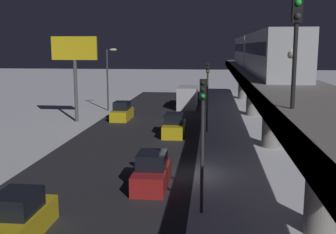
{
  "coord_description": "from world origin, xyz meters",
  "views": [
    {
      "loc": [
        -1.83,
        25.12,
        7.86
      ],
      "look_at": [
        2.17,
        -12.67,
        1.42
      ],
      "focal_mm": 44.48,
      "sensor_mm": 36.0,
      "label": 1
    }
  ],
  "objects": [
    {
      "name": "subway_train",
      "position": [
        -6.53,
        -18.6,
        7.39
      ],
      "size": [
        2.94,
        36.87,
        3.4
      ],
      "color": "#B7BABF",
      "rests_on": "elevated_railway"
    },
    {
      "name": "elevated_railway",
      "position": [
        -6.44,
        -0.0,
        4.85
      ],
      "size": [
        5.0,
        93.36,
        5.61
      ],
      "color": "gray",
      "rests_on": "ground_plane"
    },
    {
      "name": "sedan_yellow_3",
      "position": [
        6.07,
        9.61,
        0.8
      ],
      "size": [
        1.8,
        4.41,
        1.97
      ],
      "color": "gold",
      "rests_on": "ground_plane"
    },
    {
      "name": "sedan_red",
      "position": [
        1.47,
        2.61,
        0.8
      ],
      "size": [
        1.8,
        4.31,
        1.97
      ],
      "rotation": [
        0.0,
        0.0,
        3.14
      ],
      "color": "#A51E1E",
      "rests_on": "ground_plane"
    },
    {
      "name": "sedan_yellow",
      "position": [
        1.47,
        -11.38,
        0.78
      ],
      "size": [
        1.91,
        4.53,
        1.97
      ],
      "rotation": [
        0.0,
        0.0,
        3.14
      ],
      "color": "gold",
      "rests_on": "ground_plane"
    },
    {
      "name": "traffic_light_near",
      "position": [
        -1.43,
        6.15,
        4.2
      ],
      "size": [
        0.32,
        0.44,
        6.4
      ],
      "color": "#2D2D2D",
      "rests_on": "ground_plane"
    },
    {
      "name": "street_lamp_far",
      "position": [
        10.74,
        -25.0,
        4.81
      ],
      "size": [
        1.35,
        0.44,
        7.65
      ],
      "color": "#38383D",
      "rests_on": "ground_plane"
    },
    {
      "name": "ground_plane",
      "position": [
        0.0,
        0.0,
        0.0
      ],
      "size": [
        240.0,
        240.0,
        0.0
      ],
      "primitive_type": "plane",
      "color": "white"
    },
    {
      "name": "sedan_yellow_2",
      "position": [
        7.87,
        -18.84,
        0.8
      ],
      "size": [
        1.8,
        4.28,
        1.97
      ],
      "color": "gold",
      "rests_on": "ground_plane"
    },
    {
      "name": "traffic_light_mid",
      "position": [
        -1.43,
        -13.2,
        4.2
      ],
      "size": [
        0.32,
        0.44,
        6.4
      ],
      "color": "#2D2D2D",
      "rests_on": "ground_plane"
    },
    {
      "name": "box_truck",
      "position": [
        1.27,
        -28.81,
        1.35
      ],
      "size": [
        2.4,
        7.4,
        2.8
      ],
      "color": "navy",
      "rests_on": "ground_plane"
    },
    {
      "name": "commercial_billboard",
      "position": [
        12.37,
        -17.1,
        6.83
      ],
      "size": [
        4.8,
        0.36,
        8.9
      ],
      "color": "#4C4C51",
      "rests_on": "ground_plane"
    },
    {
      "name": "avenue_asphalt",
      "position": [
        4.67,
        0.0,
        0.0
      ],
      "size": [
        11.0,
        93.36,
        0.01
      ],
      "primitive_type": "cube",
      "color": "#28282D",
      "rests_on": "ground_plane"
    },
    {
      "name": "rail_signal",
      "position": [
        -4.79,
        9.6,
        8.33
      ],
      "size": [
        0.36,
        0.41,
        4.0
      ],
      "color": "black",
      "rests_on": "elevated_railway"
    }
  ]
}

